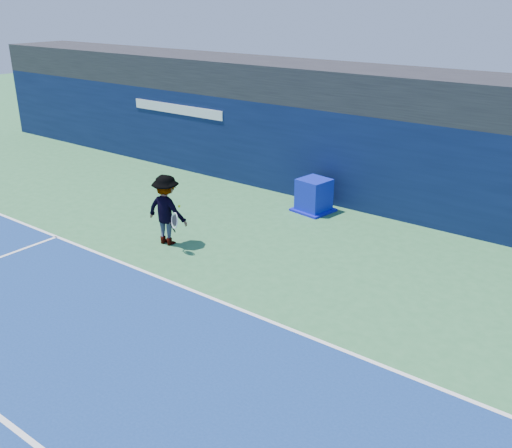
% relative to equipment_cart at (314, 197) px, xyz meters
% --- Properties ---
extents(ground, '(80.00, 80.00, 0.00)m').
position_rel_equipment_cart_xyz_m(ground, '(0.36, -9.18, -0.48)').
color(ground, '#32703F').
rests_on(ground, ground).
extents(baseline, '(24.00, 0.10, 0.01)m').
position_rel_equipment_cart_xyz_m(baseline, '(0.36, -6.18, -0.47)').
color(baseline, white).
rests_on(baseline, ground).
extents(stadium_band, '(36.00, 3.00, 1.20)m').
position_rel_equipment_cart_xyz_m(stadium_band, '(0.36, 2.32, 3.12)').
color(stadium_band, black).
rests_on(stadium_band, back_wall_assembly).
extents(back_wall_assembly, '(36.00, 1.03, 3.00)m').
position_rel_equipment_cart_xyz_m(back_wall_assembly, '(0.36, 1.32, 1.02)').
color(back_wall_assembly, '#091436').
rests_on(back_wall_assembly, ground).
extents(equipment_cart, '(1.24, 1.24, 1.04)m').
position_rel_equipment_cart_xyz_m(equipment_cart, '(0.00, 0.00, 0.00)').
color(equipment_cart, '#0B16A7').
rests_on(equipment_cart, ground).
extents(tennis_player, '(1.43, 0.84, 1.95)m').
position_rel_equipment_cart_xyz_m(tennis_player, '(-1.82, -4.57, 0.50)').
color(tennis_player, silver).
rests_on(tennis_player, ground).
extents(tennis_ball, '(0.07, 0.07, 0.07)m').
position_rel_equipment_cart_xyz_m(tennis_ball, '(-1.70, -4.21, 0.52)').
color(tennis_ball, '#B6D918').
rests_on(tennis_ball, ground).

